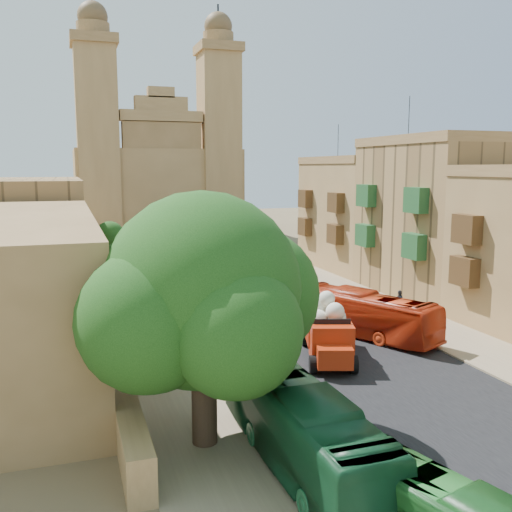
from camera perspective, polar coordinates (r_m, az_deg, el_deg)
ground at (r=25.16m, az=20.00°, el=-17.94°), size 260.00×260.00×0.00m
road_surface at (r=50.75m, az=-1.42°, el=-3.80°), size 14.00×140.00×0.01m
sidewalk_east at (r=54.22m, az=8.24°, el=-3.07°), size 5.00×140.00×0.01m
sidewalk_west at (r=48.92m, az=-12.16°, el=-4.48°), size 5.00×140.00×0.01m
kerb_east at (r=53.15m, az=5.82°, el=-3.20°), size 0.25×140.00×0.12m
kerb_west at (r=49.22m, az=-9.27°, el=-4.25°), size 0.25×140.00×0.12m
townhouse_c at (r=52.30m, az=17.23°, el=3.84°), size 9.00×14.00×17.40m
townhouse_d at (r=64.22m, az=9.93°, el=4.29°), size 9.00×14.00×15.90m
west_wall at (r=38.80m, az=-15.00°, el=-6.73°), size 1.00×40.00×1.80m
west_building_low at (r=36.24m, az=-23.74°, el=-2.91°), size 10.00×28.00×8.40m
west_building_mid at (r=61.80m, az=-21.63°, el=2.54°), size 10.00×22.00×10.00m
church at (r=97.09m, az=-9.91°, el=7.77°), size 28.00×22.50×36.30m
ficus_tree at (r=22.54m, az=-5.12°, el=-4.13°), size 10.27×9.44×10.27m
street_tree_a at (r=30.78m, az=-9.57°, el=-6.39°), size 3.01×3.01×4.63m
street_tree_b at (r=42.41m, az=-12.07°, el=-2.46°), size 2.87×2.87×4.41m
street_tree_c at (r=54.19m, az=-13.49°, el=-0.11°), size 2.83×2.83×4.35m
street_tree_d at (r=65.98m, az=-14.42°, el=1.91°), size 3.37×3.37×5.18m
red_truck at (r=33.80m, az=7.23°, el=-7.42°), size 4.35×6.96×3.84m
olive_pickup at (r=43.35m, az=8.89°, el=-4.85°), size 3.07×4.95×1.90m
bus_green_north at (r=22.17m, az=4.59°, el=-16.71°), size 2.82×11.25×3.12m
bus_red_east at (r=38.72m, az=10.71°, el=-5.70°), size 6.79×10.77×2.99m
bus_cream_east at (r=55.29m, az=1.39°, el=-1.49°), size 5.33×8.67×2.39m
car_blue_a at (r=38.55m, az=1.86°, el=-6.99°), size 1.70×3.60×1.19m
car_white_a at (r=45.82m, az=-3.53°, el=-4.39°), size 1.91×4.04×1.28m
car_cream at (r=41.90m, az=8.33°, el=-5.79°), size 2.79×4.60×1.19m
car_dkblue at (r=61.67m, az=-8.26°, el=-1.09°), size 1.92×4.05×1.14m
car_white_b at (r=56.35m, az=1.40°, el=-1.84°), size 2.75×4.24×1.34m
car_blue_b at (r=71.18m, az=-6.89°, el=0.25°), size 2.18×3.56×1.11m
pedestrian_c at (r=44.64m, az=14.15°, el=-4.56°), size 0.56×1.17×1.95m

